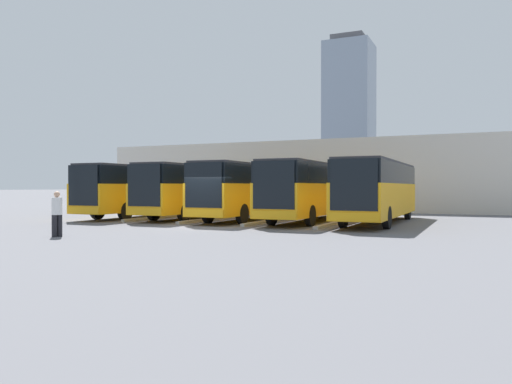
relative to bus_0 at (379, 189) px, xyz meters
name	(u,v)px	position (x,y,z in m)	size (l,w,h in m)	color
ground_plane	(200,227)	(7.69, 6.36, -1.87)	(600.00, 600.00, 0.00)	#5B5B60
bus_0	(379,189)	(0.00, 0.00, 0.00)	(2.46, 12.41, 3.37)	orange
curb_divider_0	(336,223)	(1.92, 1.83, -1.80)	(0.24, 7.44, 0.15)	#9E9E99
bus_1	(313,189)	(3.84, -0.11, 0.00)	(2.46, 12.41, 3.37)	orange
curb_divider_1	(271,221)	(5.77, 1.73, -1.80)	(0.24, 7.44, 0.15)	#9E9E99
bus_2	(253,189)	(7.69, -0.14, 0.00)	(2.46, 12.41, 3.37)	orange
curb_divider_2	(212,219)	(9.61, 1.69, -1.80)	(0.24, 7.44, 0.15)	#9E9E99
bus_3	(202,189)	(11.53, -0.39, 0.00)	(2.46, 12.41, 3.37)	orange
curb_divider_3	(161,217)	(13.45, 1.45, -1.80)	(0.24, 7.44, 0.15)	#9E9E99
bus_4	(149,189)	(15.38, 0.09, 0.00)	(2.46, 12.41, 3.37)	orange
pedestrian	(57,212)	(10.39, 12.94, -0.89)	(0.51, 0.51, 1.82)	black
station_building	(324,176)	(7.69, -15.50, 1.12)	(39.68, 11.33, 5.91)	beige
office_tower	(349,117)	(36.05, -141.71, 24.34)	(15.51, 15.51, 53.62)	#7F8EA3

